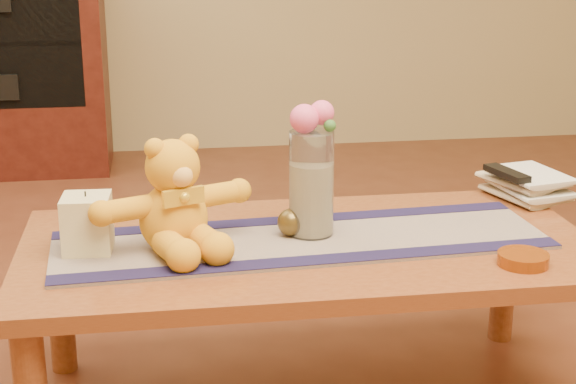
{
  "coord_description": "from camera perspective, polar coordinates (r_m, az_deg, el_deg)",
  "views": [
    {
      "loc": [
        -0.35,
        -1.99,
        1.2
      ],
      "look_at": [
        -0.05,
        0.0,
        0.58
      ],
      "focal_mm": 54.69,
      "sensor_mm": 36.0,
      "label": 1
    }
  ],
  "objects": [
    {
      "name": "table_leg_bl",
      "position": [
        2.5,
        -14.62,
        -6.89
      ],
      "size": [
        0.07,
        0.07,
        0.41
      ],
      "primitive_type": "cylinder",
      "color": "brown",
      "rests_on": "floor"
    },
    {
      "name": "bronze_ball",
      "position": [
        2.16,
        0.21,
        -1.98
      ],
      "size": [
        0.08,
        0.08,
        0.07
      ],
      "primitive_type": "sphere",
      "rotation": [
        0.0,
        0.0,
        -0.25
      ],
      "color": "#503E1A",
      "rests_on": "persian_runner"
    },
    {
      "name": "potpourri_fill",
      "position": [
        2.15,
        1.52,
        -0.44
      ],
      "size": [
        0.09,
        0.09,
        0.18
      ],
      "primitive_type": "cylinder",
      "color": "beige",
      "rests_on": "glass_vase"
    },
    {
      "name": "teddy_bear",
      "position": [
        2.07,
        -7.5,
        -0.22
      ],
      "size": [
        0.47,
        0.43,
        0.26
      ],
      "primitive_type": null,
      "rotation": [
        0.0,
        0.0,
        0.38
      ],
      "color": "orange",
      "rests_on": "persian_runner"
    },
    {
      "name": "coffee_table_top",
      "position": [
        2.16,
        1.32,
        -3.75
      ],
      "size": [
        1.4,
        0.7,
        0.04
      ],
      "primitive_type": "cube",
      "color": "brown",
      "rests_on": "floor"
    },
    {
      "name": "glass_vase",
      "position": [
        2.14,
        1.53,
        0.55
      ],
      "size": [
        0.11,
        0.11,
        0.26
      ],
      "primitive_type": "cylinder",
      "color": "silver",
      "rests_on": "persian_runner"
    },
    {
      "name": "pillar_candle",
      "position": [
        2.11,
        -12.92,
        -2.0
      ],
      "size": [
        0.12,
        0.12,
        0.13
      ],
      "primitive_type": "cube",
      "rotation": [
        0.0,
        0.0,
        -0.06
      ],
      "color": "beige",
      "rests_on": "persian_runner"
    },
    {
      "name": "table_leg_br",
      "position": [
        2.67,
        13.88,
        -5.23
      ],
      "size": [
        0.07,
        0.07,
        0.41
      ],
      "primitive_type": "cylinder",
      "color": "brown",
      "rests_on": "floor"
    },
    {
      "name": "runner_border_near",
      "position": [
        2.01,
        1.8,
        -4.44
      ],
      "size": [
        1.2,
        0.13,
        0.0
      ],
      "primitive_type": "cube",
      "rotation": [
        0.0,
        0.0,
        0.06
      ],
      "color": "#161238",
      "rests_on": "persian_runner"
    },
    {
      "name": "amber_dish",
      "position": [
        2.08,
        15.04,
        -4.23
      ],
      "size": [
        0.13,
        0.13,
        0.03
      ],
      "primitive_type": "cylinder",
      "rotation": [
        0.0,
        0.0,
        0.17
      ],
      "color": "#BF5914",
      "rests_on": "coffee_table_top"
    },
    {
      "name": "book_lower",
      "position": [
        2.52,
        13.95,
        0.03
      ],
      "size": [
        0.2,
        0.25,
        0.02
      ],
      "primitive_type": "imported",
      "rotation": [
        0.0,
        0.0,
        0.17
      ],
      "color": "#C6B299",
      "rests_on": "book_bottom"
    },
    {
      "name": "book_bottom",
      "position": [
        2.53,
        13.78,
        -0.37
      ],
      "size": [
        0.23,
        0.26,
        0.02
      ],
      "primitive_type": "imported",
      "rotation": [
        0.0,
        0.0,
        0.3
      ],
      "color": "#C6B299",
      "rests_on": "coffee_table_top"
    },
    {
      "name": "tv_remote",
      "position": [
        2.5,
        14.03,
        1.19
      ],
      "size": [
        0.08,
        0.17,
        0.02
      ],
      "primitive_type": "cube",
      "rotation": [
        0.0,
        0.0,
        0.25
      ],
      "color": "black",
      "rests_on": "book_top"
    },
    {
      "name": "blue_flower_back",
      "position": [
        2.14,
        1.66,
        4.89
      ],
      "size": [
        0.04,
        0.04,
        0.04
      ],
      "primitive_type": "sphere",
      "color": "#434892",
      "rests_on": "glass_vase"
    },
    {
      "name": "blue_flower_side",
      "position": [
        2.12,
        0.66,
        4.56
      ],
      "size": [
        0.04,
        0.04,
        0.04
      ],
      "primitive_type": "sphere",
      "color": "#434892",
      "rests_on": "glass_vase"
    },
    {
      "name": "runner_border_far",
      "position": [
        2.28,
        0.1,
        -1.82
      ],
      "size": [
        1.2,
        0.13,
        0.0
      ],
      "primitive_type": "cube",
      "rotation": [
        0.0,
        0.0,
        0.06
      ],
      "color": "#161238",
      "rests_on": "persian_runner"
    },
    {
      "name": "rose_left",
      "position": [
        2.09,
        1.07,
        4.79
      ],
      "size": [
        0.07,
        0.07,
        0.07
      ],
      "primitive_type": "sphere",
      "color": "#F05492",
      "rests_on": "glass_vase"
    },
    {
      "name": "book_top",
      "position": [
        2.51,
        13.97,
        0.87
      ],
      "size": [
        0.21,
        0.25,
        0.02
      ],
      "primitive_type": "imported",
      "rotation": [
        0.0,
        0.0,
        0.2
      ],
      "color": "#C6B299",
      "rests_on": "book_upper"
    },
    {
      "name": "book_upper",
      "position": [
        2.52,
        13.69,
        0.46
      ],
      "size": [
        0.23,
        0.27,
        0.02
      ],
      "primitive_type": "imported",
      "rotation": [
        0.0,
        0.0,
        0.36
      ],
      "color": "#C6B299",
      "rests_on": "book_lower"
    },
    {
      "name": "rose_right",
      "position": [
        2.11,
        2.21,
        5.18
      ],
      "size": [
        0.06,
        0.06,
        0.06
      ],
      "primitive_type": "sphere",
      "color": "#F05492",
      "rests_on": "glass_vase"
    },
    {
      "name": "leaf_sprig",
      "position": [
        2.09,
        2.73,
        4.33
      ],
      "size": [
        0.03,
        0.03,
        0.03
      ],
      "primitive_type": "sphere",
      "color": "#33662D",
      "rests_on": "glass_vase"
    },
    {
      "name": "persian_runner",
      "position": [
        2.15,
        0.9,
        -3.17
      ],
      "size": [
        1.22,
        0.42,
        0.01
      ],
      "primitive_type": "cube",
      "rotation": [
        0.0,
        0.0,
        0.06
      ],
      "color": "#1B1B4C",
      "rests_on": "coffee_table_top"
    },
    {
      "name": "candle_wick",
      "position": [
        2.09,
        -13.05,
        -0.12
      ],
      "size": [
        0.0,
        0.0,
        0.01
      ],
      "primitive_type": "cylinder",
      "rotation": [
        0.0,
        0.0,
        -0.06
      ],
      "color": "black",
      "rests_on": "pillar_candle"
    }
  ]
}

